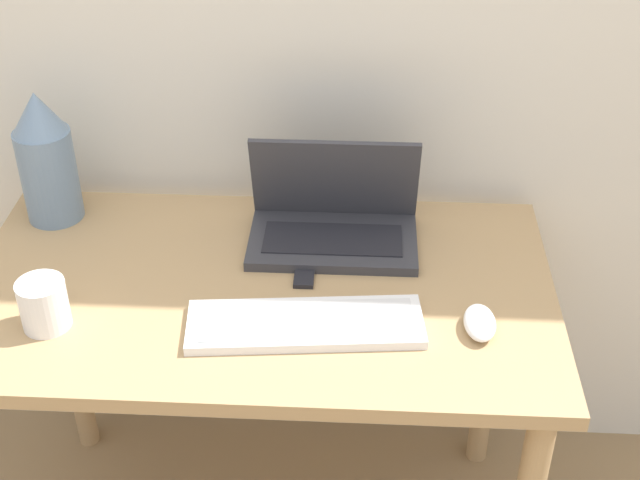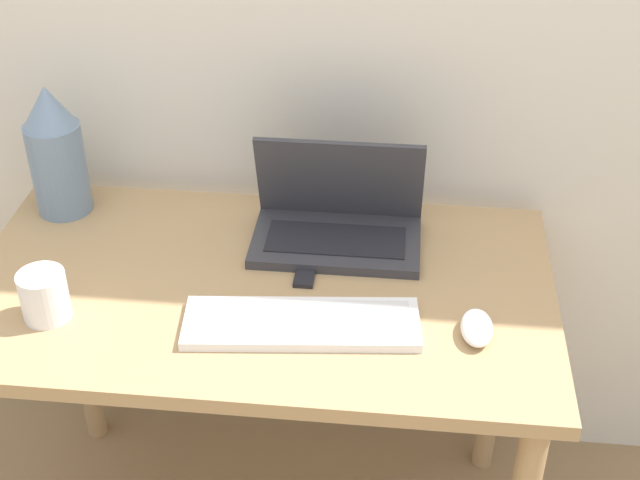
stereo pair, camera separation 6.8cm
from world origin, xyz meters
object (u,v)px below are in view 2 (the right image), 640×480
(vase, at_px, (56,152))
(mug, at_px, (44,296))
(laptop, at_px, (337,219))
(mp3_player, at_px, (304,279))
(mouse, at_px, (477,328))
(keyboard, at_px, (302,323))

(vase, xyz_separation_m, mug, (0.09, -0.35, -0.09))
(laptop, xyz_separation_m, mp3_player, (-0.05, -0.15, -0.04))
(mouse, distance_m, vase, 0.92)
(mouse, relative_size, mug, 1.07)
(vase, bearing_deg, keyboard, -31.84)
(laptop, height_order, mouse, laptop)
(laptop, xyz_separation_m, keyboard, (-0.04, -0.29, -0.04))
(mp3_player, distance_m, mug, 0.47)
(mouse, bearing_deg, mp3_player, 158.38)
(laptop, bearing_deg, vase, 174.74)
(keyboard, bearing_deg, mp3_player, 95.02)
(mouse, height_order, mug, mug)
(mp3_player, bearing_deg, mouse, -21.62)
(vase, distance_m, mug, 0.38)
(keyboard, height_order, mug, mug)
(keyboard, xyz_separation_m, mouse, (0.30, 0.01, 0.01))
(mug, bearing_deg, vase, 104.40)
(mug, bearing_deg, keyboard, 1.86)
(laptop, bearing_deg, mp3_player, -108.55)
(mouse, relative_size, vase, 0.35)
(mp3_player, bearing_deg, mug, -161.04)
(laptop, bearing_deg, keyboard, -97.49)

